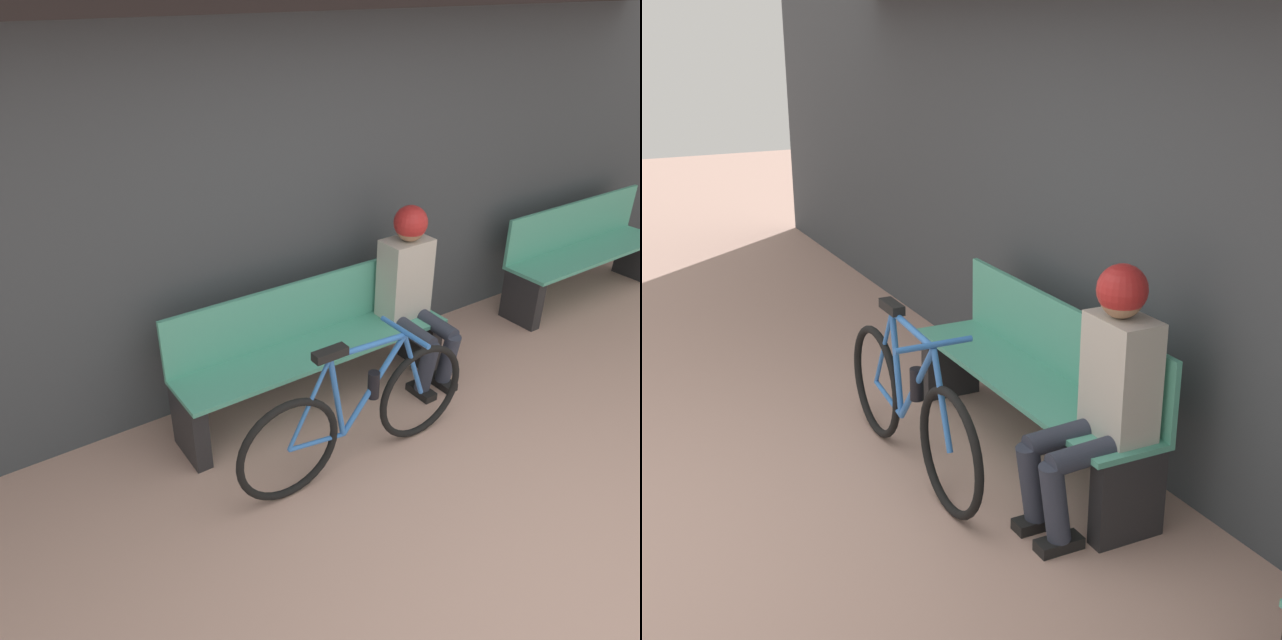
{
  "view_description": "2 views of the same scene",
  "coord_description": "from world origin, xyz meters",
  "views": [
    {
      "loc": [
        -2.04,
        -0.9,
        2.59
      ],
      "look_at": [
        -0.29,
        1.67,
        0.87
      ],
      "focal_mm": 35.0,
      "sensor_mm": 36.0,
      "label": 1
    },
    {
      "loc": [
        3.68,
        -0.27,
        2.3
      ],
      "look_at": [
        0.03,
        1.55,
        0.89
      ],
      "focal_mm": 50.0,
      "sensor_mm": 36.0,
      "label": 2
    }
  ],
  "objects": [
    {
      "name": "ground_plane",
      "position": [
        0.0,
        0.0,
        0.0
      ],
      "size": [
        24.0,
        24.0,
        0.0
      ],
      "primitive_type": "plane",
      "color": "tan"
    },
    {
      "name": "storefront_wall",
      "position": [
        0.0,
        2.49,
        1.66
      ],
      "size": [
        12.0,
        0.56,
        3.2
      ],
      "color": "#3D4247",
      "rests_on": "ground_plane"
    },
    {
      "name": "park_bench_near",
      "position": [
        -0.09,
        2.05,
        0.42
      ],
      "size": [
        1.95,
        0.42,
        0.86
      ],
      "color": "#51A88E",
      "rests_on": "ground_plane"
    },
    {
      "name": "bicycle",
      "position": [
        -0.22,
        1.37,
        0.36
      ],
      "size": [
        1.61,
        0.4,
        0.87
      ],
      "color": "black",
      "rests_on": "ground_plane"
    },
    {
      "name": "person_seated",
      "position": [
        0.67,
        1.95,
        0.73
      ],
      "size": [
        0.34,
        0.59,
        1.27
      ],
      "color": "#2D3342",
      "rests_on": "ground_plane"
    }
  ]
}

